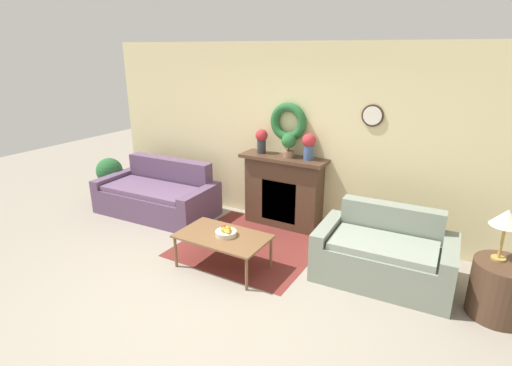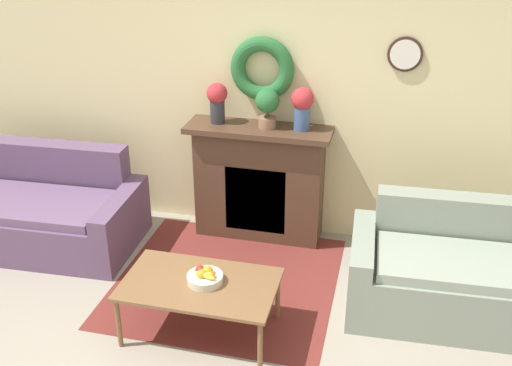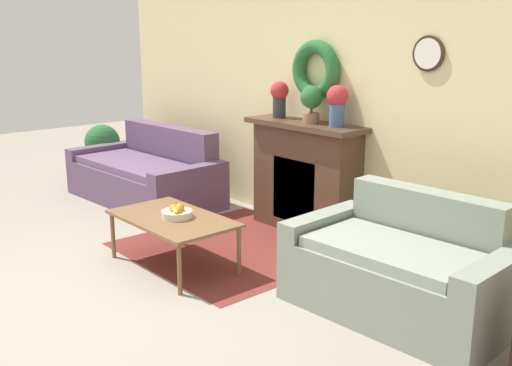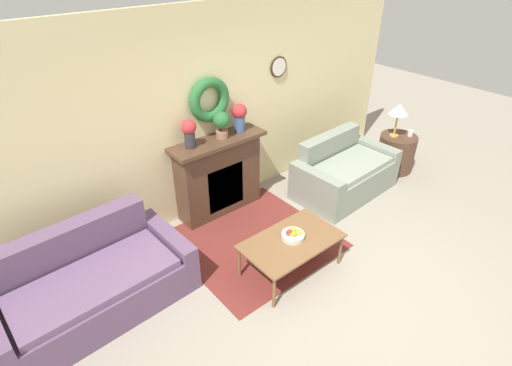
% 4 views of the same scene
% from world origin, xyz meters
% --- Properties ---
extents(ground_plane, '(16.00, 16.00, 0.00)m').
position_xyz_m(ground_plane, '(0.00, 0.00, 0.00)').
color(ground_plane, gray).
extents(floor_rug, '(1.81, 1.76, 0.01)m').
position_xyz_m(floor_rug, '(-0.16, 1.37, 0.00)').
color(floor_rug, maroon).
rests_on(floor_rug, ground_plane).
extents(wall_back, '(6.80, 0.20, 2.70)m').
position_xyz_m(wall_back, '(-0.00, 2.41, 1.36)').
color(wall_back, beige).
rests_on(wall_back, ground_plane).
extents(fireplace, '(1.31, 0.41, 1.10)m').
position_xyz_m(fireplace, '(-0.08, 2.20, 0.55)').
color(fireplace, '#4C3323').
rests_on(fireplace, ground_plane).
extents(couch_left, '(1.97, 1.06, 0.85)m').
position_xyz_m(couch_left, '(-2.09, 1.62, 0.30)').
color(couch_left, '#604766').
rests_on(couch_left, ground_plane).
extents(loveseat_right, '(1.57, 0.94, 0.84)m').
position_xyz_m(loveseat_right, '(1.62, 1.42, 0.31)').
color(loveseat_right, gray).
rests_on(loveseat_right, ground_plane).
extents(coffee_table, '(1.11, 0.66, 0.44)m').
position_xyz_m(coffee_table, '(-0.16, 0.70, 0.40)').
color(coffee_table, brown).
rests_on(coffee_table, ground_plane).
extents(fruit_bowl, '(0.26, 0.26, 0.12)m').
position_xyz_m(fruit_bowl, '(-0.12, 0.72, 0.48)').
color(fruit_bowl, beige).
rests_on(fruit_bowl, coffee_table).
extents(side_table_by_loveseat, '(0.58, 0.58, 0.60)m').
position_xyz_m(side_table_by_loveseat, '(2.80, 1.32, 0.30)').
color(side_table_by_loveseat, '#4C3323').
rests_on(side_table_by_loveseat, ground_plane).
extents(table_lamp, '(0.30, 0.30, 0.54)m').
position_xyz_m(table_lamp, '(2.73, 1.37, 1.03)').
color(table_lamp, '#B28E42').
rests_on(table_lamp, side_table_by_loveseat).
extents(mug, '(0.08, 0.08, 0.09)m').
position_xyz_m(mug, '(2.93, 1.21, 0.64)').
color(mug, silver).
rests_on(mug, side_table_by_loveseat).
extents(vase_on_mantel_left, '(0.18, 0.18, 0.36)m').
position_xyz_m(vase_on_mantel_left, '(-0.47, 2.21, 1.31)').
color(vase_on_mantel_left, '#2D2D33').
rests_on(vase_on_mantel_left, fireplace).
extents(vase_on_mantel_right, '(0.20, 0.20, 0.38)m').
position_xyz_m(vase_on_mantel_right, '(0.30, 2.21, 1.31)').
color(vase_on_mantel_right, '#3D5684').
rests_on(vase_on_mantel_right, fireplace).
extents(potted_plant_on_mantel, '(0.21, 0.21, 0.35)m').
position_xyz_m(potted_plant_on_mantel, '(-0.01, 2.19, 1.30)').
color(potted_plant_on_mantel, '#8E664C').
rests_on(potted_plant_on_mantel, fireplace).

